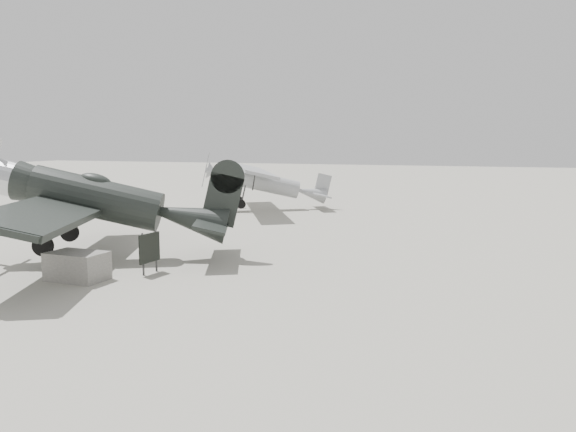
{
  "coord_description": "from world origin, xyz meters",
  "views": [
    {
      "loc": [
        7.86,
        -16.55,
        4.08
      ],
      "look_at": [
        1.23,
        1.61,
        1.5
      ],
      "focal_mm": 35.0,
      "sensor_mm": 36.0,
      "label": 1
    }
  ],
  "objects_px": {
    "sign_board": "(149,249)",
    "lowwing_monoplane": "(109,202)",
    "highwing_monoplane": "(263,178)",
    "equipment_block": "(77,266)"
  },
  "relations": [
    {
      "from": "sign_board",
      "to": "lowwing_monoplane",
      "type": "bearing_deg",
      "value": 158.43
    },
    {
      "from": "lowwing_monoplane",
      "to": "highwing_monoplane",
      "type": "distance_m",
      "value": 15.05
    },
    {
      "from": "lowwing_monoplane",
      "to": "sign_board",
      "type": "relative_size",
      "value": 8.77
    },
    {
      "from": "lowwing_monoplane",
      "to": "sign_board",
      "type": "bearing_deg",
      "value": -51.47
    },
    {
      "from": "highwing_monoplane",
      "to": "sign_board",
      "type": "bearing_deg",
      "value": -108.11
    },
    {
      "from": "lowwing_monoplane",
      "to": "sign_board",
      "type": "xyz_separation_m",
      "value": [
        2.43,
        -1.29,
        -1.23
      ]
    },
    {
      "from": "lowwing_monoplane",
      "to": "sign_board",
      "type": "height_order",
      "value": "lowwing_monoplane"
    },
    {
      "from": "equipment_block",
      "to": "lowwing_monoplane",
      "type": "bearing_deg",
      "value": 108.03
    },
    {
      "from": "equipment_block",
      "to": "sign_board",
      "type": "xyz_separation_m",
      "value": [
        1.53,
        1.46,
        0.37
      ]
    },
    {
      "from": "sign_board",
      "to": "equipment_block",
      "type": "bearing_deg",
      "value": -130.02
    }
  ]
}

